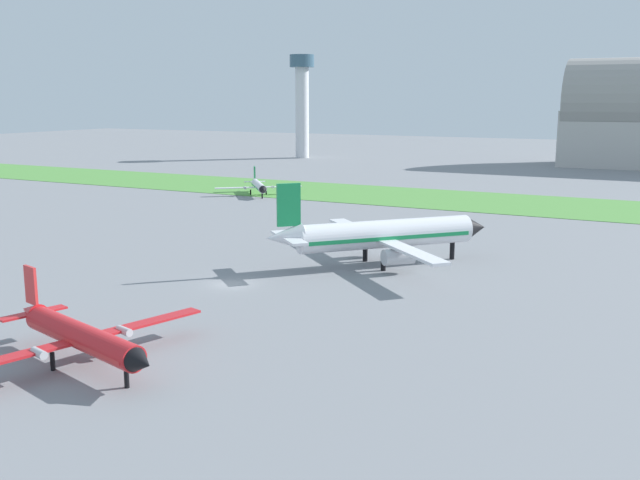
{
  "coord_description": "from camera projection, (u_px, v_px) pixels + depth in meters",
  "views": [
    {
      "loc": [
        43.31,
        -63.41,
        19.73
      ],
      "look_at": [
        4.11,
        12.72,
        3.0
      ],
      "focal_mm": 41.04,
      "sensor_mm": 36.0,
      "label": 1
    }
  ],
  "objects": [
    {
      "name": "ground_plane",
      "position": [
        232.0,
        284.0,
        78.57
      ],
      "size": [
        600.0,
        600.0,
        0.0
      ],
      "primitive_type": "plane",
      "color": "gray"
    },
    {
      "name": "grass_taxiway_strip",
      "position": [
        446.0,
        199.0,
        143.93
      ],
      "size": [
        360.0,
        28.0,
        0.08
      ],
      "primitive_type": "cube",
      "color": "#549342",
      "rests_on": "ground_plane"
    },
    {
      "name": "airplane_taxiing_turboprop",
      "position": [
        259.0,
        186.0,
        149.53
      ],
      "size": [
        14.51,
        12.99,
        5.37
      ],
      "rotation": [
        0.0,
        0.0,
        5.4
      ],
      "color": "white",
      "rests_on": "ground_plane"
    },
    {
      "name": "airplane_midfield_jet",
      "position": [
        382.0,
        235.0,
        86.75
      ],
      "size": [
        22.95,
        23.59,
        10.3
      ],
      "rotation": [
        0.0,
        0.0,
        0.83
      ],
      "color": "white",
      "rests_on": "ground_plane"
    },
    {
      "name": "airplane_foreground_turboprop",
      "position": [
        79.0,
        335.0,
        54.29
      ],
      "size": [
        18.13,
        21.0,
        6.44
      ],
      "rotation": [
        0.0,
        0.0,
        6.0
      ],
      "color": "red",
      "rests_on": "ground_plane"
    },
    {
      "name": "control_tower",
      "position": [
        302.0,
        97.0,
        239.2
      ],
      "size": [
        8.0,
        8.0,
        33.36
      ],
      "color": "silver",
      "rests_on": "ground_plane"
    }
  ]
}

